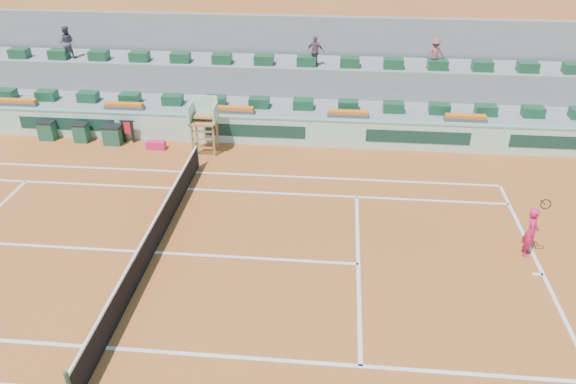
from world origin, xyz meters
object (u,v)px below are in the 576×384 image
at_px(player_bag, 156,145).
at_px(tennis_player, 531,232).
at_px(umpire_chair, 204,117).
at_px(drink_cooler_a, 113,135).

xyz_separation_m(player_bag, tennis_player, (13.88, -6.46, 0.65)).
height_order(umpire_chair, tennis_player, umpire_chair).
xyz_separation_m(player_bag, drink_cooler_a, (-2.03, 0.38, 0.24)).
bearing_deg(umpire_chair, drink_cooler_a, 174.81).
distance_m(umpire_chair, tennis_player, 13.34).
bearing_deg(player_bag, drink_cooler_a, 169.44).
relative_size(umpire_chair, tennis_player, 1.05).
bearing_deg(umpire_chair, tennis_player, -28.97).
distance_m(player_bag, tennis_player, 15.32).
height_order(drink_cooler_a, tennis_player, tennis_player).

